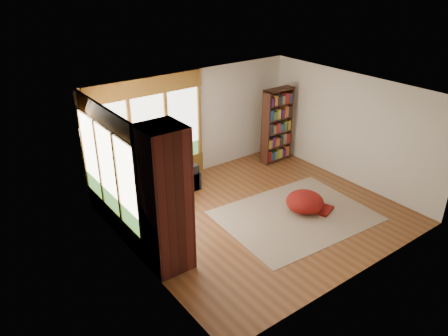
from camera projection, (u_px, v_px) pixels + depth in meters
floor at (259, 213)px, 9.26m from camera, size 5.50×5.50×0.00m
ceiling at (264, 94)px, 8.13m from camera, size 5.50×5.50×0.00m
wall_back at (193, 124)px, 10.51m from camera, size 5.50×0.04×2.60m
wall_front at (366, 210)px, 6.88m from camera, size 5.50×0.04×2.60m
wall_left at (136, 198)px, 7.22m from camera, size 0.04×5.00×2.60m
wall_right at (351, 129)px, 10.17m from camera, size 0.04×5.00×2.60m
windows_back at (149, 133)px, 9.82m from camera, size 2.82×0.10×1.90m
windows_left at (108, 170)px, 8.08m from camera, size 0.10×2.62×1.90m
roller_blind at (90, 136)px, 8.53m from camera, size 0.03×0.72×0.90m
brick_chimney at (165, 200)px, 7.15m from camera, size 0.70×0.70×2.60m
sectional_sofa at (138, 196)px, 9.30m from camera, size 2.20×2.20×0.80m
area_rug at (295, 216)px, 9.16m from camera, size 3.20×2.53×0.01m
bookshelf at (277, 125)px, 11.31m from camera, size 0.84×0.28×1.96m
pouf at (305, 201)px, 9.27m from camera, size 1.00×1.00×0.43m
dog_tan at (154, 173)px, 9.28m from camera, size 0.93×0.70×0.46m
dog_brindle at (147, 185)px, 8.81m from camera, size 0.69×0.86×0.42m
throw_pillows at (135, 174)px, 9.23m from camera, size 1.98×1.68×0.45m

